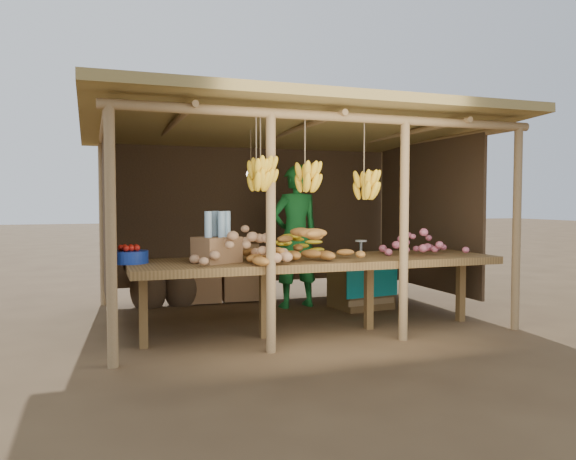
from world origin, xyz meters
name	(u,v)px	position (x,y,z in m)	size (l,w,h in m)	color
ground	(288,316)	(0.00, 0.00, 0.00)	(60.00, 60.00, 0.00)	brown
stall_structure	(285,158)	(-0.03, 0.01, 1.92)	(4.70, 3.50, 2.43)	#99774E
counter	(318,264)	(0.00, -0.95, 0.74)	(3.90, 1.05, 0.80)	brown
potato_heap	(247,245)	(-0.85, -1.23, 0.98)	(0.96, 0.58, 0.36)	tan
sweet_potato_heap	(306,243)	(-0.24, -1.19, 0.98)	(1.09, 0.65, 0.36)	#A86B2B
onion_heap	(421,238)	(1.26, -0.94, 0.98)	(0.89, 0.53, 0.36)	#C45F74
banana_pile	(296,239)	(-0.09, -0.52, 0.97)	(0.58, 0.35, 0.35)	yellow
tomato_basin	(130,256)	(-1.90, -0.79, 0.87)	(0.34, 0.34, 0.18)	navy
bottle_box	(217,243)	(-1.10, -1.01, 0.99)	(0.49, 0.45, 0.50)	olive
vendor	(295,236)	(0.29, 0.51, 0.94)	(0.68, 0.45, 1.87)	#19732C
tarp_crate	(361,279)	(1.07, 0.17, 0.37)	(0.84, 0.74, 0.91)	brown
carton_stack	(227,277)	(-0.47, 1.20, 0.35)	(1.09, 0.46, 0.79)	olive
burlap_sacks	(165,285)	(-1.32, 1.17, 0.28)	(0.92, 0.48, 0.65)	#493421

